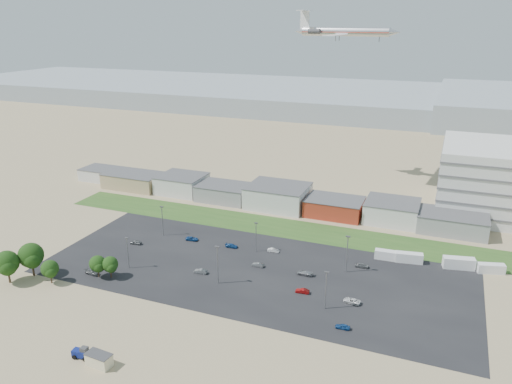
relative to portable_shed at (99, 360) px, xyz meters
The scene contains 35 objects.
ground 31.43m from the portable_shed, 72.93° to the left, with size 700.00×700.00×0.00m, color #947E5E.
parking_lot 52.02m from the portable_shed, 74.13° to the left, with size 120.00×50.00×0.01m, color black.
grass_strip 82.54m from the portable_shed, 83.59° to the left, with size 160.00×16.00×0.02m, color #2B4F1D.
hills_backdrop 348.52m from the portable_shed, 81.88° to the left, with size 700.00×200.00×9.00m, color gray, non-canonical shape.
building_row 101.35m from the portable_shed, 94.41° to the left, with size 170.00×20.00×8.00m, color silver, non-canonical shape.
portable_shed is the anchor object (origin of this frame).
telehandler 5.00m from the portable_shed, behind, with size 6.49×2.16×2.70m, color navy, non-canonical shape.
box_trailer_a 85.56m from the portable_shed, 55.80° to the left, with size 7.35×2.30×2.76m, color silver, non-canonical shape.
box_trailer_b 89.56m from the portable_shed, 52.76° to the left, with size 7.70×2.41×2.89m, color silver, non-canonical shape.
box_trailer_c 99.25m from the portable_shed, 46.99° to the left, with size 8.64×2.70×3.24m, color silver, non-canonical shape.
box_trailer_d 105.42m from the portable_shed, 43.77° to the left, with size 7.27×2.27×2.73m, color silver, non-canonical shape.
tree_far_left 48.60m from the portable_shed, 156.81° to the left, with size 6.92×6.92×10.39m, color black, non-canonical shape.
tree_left 48.29m from the portable_shed, 149.46° to the left, with size 7.29×7.29×10.93m, color black, non-canonical shape.
tree_mid 41.09m from the portable_shed, 145.77° to the left, with size 5.00×5.00×7.49m, color black, non-canonical shape.
tree_right 38.89m from the portable_shed, 128.52° to the left, with size 4.82×4.82×7.23m, color black, non-canonical shape.
tree_near 37.89m from the portable_shed, 123.57° to the left, with size 4.68×4.68×7.02m, color black, non-canonical shape.
lightpole_front_l 42.87m from the portable_shed, 117.32° to the left, with size 1.11×0.46×9.43m, color slate, non-canonical shape.
lightpole_front_m 40.43m from the portable_shed, 78.81° to the left, with size 1.28×0.53×10.87m, color slate, non-canonical shape.
lightpole_front_r 53.50m from the portable_shed, 45.24° to the left, with size 1.19×0.49×10.10m, color slate, non-canonical shape.
lightpole_back_l 65.52m from the portable_shed, 110.34° to the left, with size 1.19×0.50×10.13m, color slate, non-canonical shape.
lightpole_back_m 62.36m from the portable_shed, 80.73° to the left, with size 1.11×0.46×9.45m, color slate, non-canonical shape.
lightpole_back_r 70.08m from the portable_shed, 56.72° to the left, with size 1.29×0.54×10.96m, color slate, non-canonical shape.
airliner 153.56m from the portable_shed, 83.06° to the left, with size 44.23×30.16×13.07m, color silver, non-canonical shape.
parked_car_0 60.87m from the portable_shed, 44.78° to the left, with size 2.01×4.35×1.21m, color silver.
parked_car_1 52.57m from the portable_shed, 54.77° to the left, with size 1.26×3.60×1.19m, color maroon.
parked_car_2 53.46m from the portable_shed, 35.63° to the left, with size 1.36×3.38×1.15m, color navy.
parked_car_4 42.74m from the portable_shed, 88.88° to the left, with size 1.32×3.80×1.25m, color #595B5E.
parked_car_5 58.88m from the portable_shed, 117.49° to the left, with size 1.50×3.73×1.27m, color #595B5E.
parked_car_6 61.20m from the portable_shed, 88.15° to the left, with size 1.61×3.97×1.15m, color navy.
parked_car_7 54.28m from the portable_shed, 74.80° to the left, with size 1.23×3.53×1.16m, color #595B5E.
parked_car_8 75.66m from the portable_shed, 56.19° to the left, with size 1.55×3.85×1.31m, color #595B5E.
parked_car_9 62.50m from the portable_shed, 101.12° to the left, with size 1.88×4.07×1.13m, color navy.
parked_car_10 41.07m from the portable_shed, 130.94° to the left, with size 1.82×4.47×1.30m, color #595B5E.
parked_car_11 64.74m from the portable_shed, 76.50° to the left, with size 1.22×3.51×1.16m, color silver.
parked_car_12 59.56m from the portable_shed, 61.79° to the left, with size 1.84×4.53×1.32m, color #A5A5AA.
Camera 1 is at (51.96, -97.07, 66.83)m, focal length 35.00 mm.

